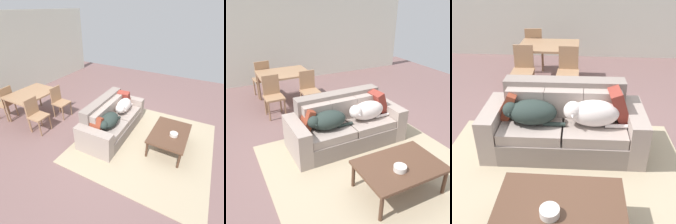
# 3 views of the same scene
# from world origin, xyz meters

# --- Properties ---
(ground_plane) EXTENTS (10.00, 10.00, 0.00)m
(ground_plane) POSITION_xyz_m (0.00, 0.00, 0.00)
(ground_plane) COLOR #765755
(back_partition) EXTENTS (8.00, 0.12, 2.70)m
(back_partition) POSITION_xyz_m (0.00, 4.00, 1.35)
(back_partition) COLOR silver
(back_partition) RESTS_ON ground
(area_rug) EXTENTS (3.07, 2.97, 0.01)m
(area_rug) POSITION_xyz_m (-0.11, -0.90, 0.01)
(area_rug) COLOR tan
(area_rug) RESTS_ON ground
(couch) EXTENTS (2.03, 0.89, 0.88)m
(couch) POSITION_xyz_m (-0.11, 0.00, 0.34)
(couch) COLOR gray
(couch) RESTS_ON ground
(dog_on_left_cushion) EXTENTS (0.77, 0.39, 0.29)m
(dog_on_left_cushion) POSITION_xyz_m (-0.52, -0.14, 0.60)
(dog_on_left_cushion) COLOR #26322E
(dog_on_left_cushion) RESTS_ON couch
(dog_on_right_cushion) EXTENTS (0.78, 0.35, 0.33)m
(dog_on_right_cushion) POSITION_xyz_m (0.23, -0.15, 0.62)
(dog_on_right_cushion) COLOR silver
(dog_on_right_cushion) RESTS_ON couch
(throw_pillow_by_left_arm) EXTENTS (0.23, 0.37, 0.38)m
(throw_pillow_by_left_arm) POSITION_xyz_m (-0.80, 0.04, 0.61)
(throw_pillow_by_left_arm) COLOR brown
(throw_pillow_by_left_arm) RESTS_ON couch
(throw_pillow_by_right_arm) EXTENTS (0.32, 0.46, 0.46)m
(throw_pillow_by_right_arm) POSITION_xyz_m (0.57, 0.06, 0.64)
(throw_pillow_by_right_arm) COLOR maroon
(throw_pillow_by_right_arm) RESTS_ON couch
(coffee_table) EXTENTS (1.11, 0.76, 0.43)m
(coffee_table) POSITION_xyz_m (-0.04, -1.42, 0.38)
(coffee_table) COLOR brown
(coffee_table) RESTS_ON ground
(bowl_on_coffee_table) EXTENTS (0.17, 0.17, 0.07)m
(bowl_on_coffee_table) POSITION_xyz_m (-0.12, -1.51, 0.46)
(bowl_on_coffee_table) COLOR silver
(bowl_on_coffee_table) RESTS_ON coffee_table
(dining_table) EXTENTS (1.18, 0.92, 0.76)m
(dining_table) POSITION_xyz_m (-0.57, 2.26, 0.69)
(dining_table) COLOR #A57B58
(dining_table) RESTS_ON ground
(dining_chair_near_left) EXTENTS (0.41, 0.41, 0.89)m
(dining_chair_near_left) POSITION_xyz_m (-0.98, 1.67, 0.49)
(dining_chair_near_left) COLOR #A57B58
(dining_chair_near_left) RESTS_ON ground
(dining_chair_near_right) EXTENTS (0.40, 0.40, 0.88)m
(dining_chair_near_right) POSITION_xyz_m (-0.15, 1.68, 0.49)
(dining_chair_near_right) COLOR #A57B58
(dining_chair_near_right) RESTS_ON ground
(dining_chair_far_left) EXTENTS (0.44, 0.44, 0.96)m
(dining_chair_far_left) POSITION_xyz_m (-0.97, 2.86, 0.53)
(dining_chair_far_left) COLOR #A57B58
(dining_chair_far_left) RESTS_ON ground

